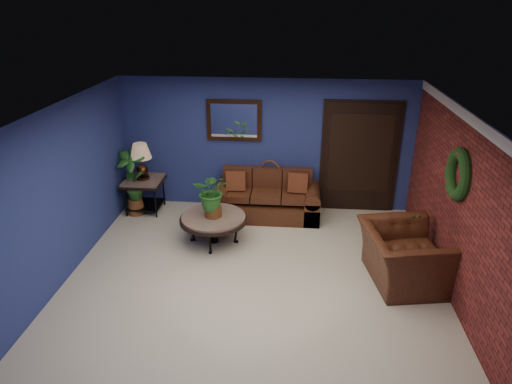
# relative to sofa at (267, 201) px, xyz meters

# --- Properties ---
(floor) EXTENTS (5.50, 5.50, 0.00)m
(floor) POSITION_rel_sofa_xyz_m (-0.05, -2.07, -0.29)
(floor) COLOR beige
(floor) RESTS_ON ground
(wall_back) EXTENTS (5.50, 0.04, 2.50)m
(wall_back) POSITION_rel_sofa_xyz_m (-0.05, 0.43, 0.96)
(wall_back) COLOR navy
(wall_back) RESTS_ON ground
(wall_left) EXTENTS (0.04, 5.00, 2.50)m
(wall_left) POSITION_rel_sofa_xyz_m (-2.80, -2.07, 0.96)
(wall_left) COLOR navy
(wall_left) RESTS_ON ground
(wall_right_brick) EXTENTS (0.04, 5.00, 2.50)m
(wall_right_brick) POSITION_rel_sofa_xyz_m (2.70, -2.07, 0.96)
(wall_right_brick) COLOR maroon
(wall_right_brick) RESTS_ON ground
(ceiling) EXTENTS (5.50, 5.00, 0.02)m
(ceiling) POSITION_rel_sofa_xyz_m (-0.05, -2.07, 2.21)
(ceiling) COLOR silver
(ceiling) RESTS_ON wall_back
(crown_molding) EXTENTS (0.03, 5.00, 0.14)m
(crown_molding) POSITION_rel_sofa_xyz_m (2.67, -2.07, 2.14)
(crown_molding) COLOR white
(crown_molding) RESTS_ON wall_right_brick
(wall_mirror) EXTENTS (1.02, 0.06, 0.77)m
(wall_mirror) POSITION_rel_sofa_xyz_m (-0.65, 0.39, 1.43)
(wall_mirror) COLOR #3C200F
(wall_mirror) RESTS_ON wall_back
(closet_door) EXTENTS (1.44, 0.06, 2.18)m
(closet_door) POSITION_rel_sofa_xyz_m (1.70, 0.40, 0.76)
(closet_door) COLOR black
(closet_door) RESTS_ON wall_back
(wreath) EXTENTS (0.16, 0.72, 0.72)m
(wreath) POSITION_rel_sofa_xyz_m (2.64, -2.02, 1.41)
(wreath) COLOR black
(wreath) RESTS_ON wall_right_brick
(sofa) EXTENTS (1.97, 0.85, 0.89)m
(sofa) POSITION_rel_sofa_xyz_m (0.00, 0.00, 0.00)
(sofa) COLOR #4D2816
(sofa) RESTS_ON ground
(coffee_table) EXTENTS (1.13, 1.13, 0.49)m
(coffee_table) POSITION_rel_sofa_xyz_m (-0.82, -1.12, 0.14)
(coffee_table) COLOR #524D48
(coffee_table) RESTS_ON ground
(end_table) EXTENTS (0.72, 0.72, 0.66)m
(end_table) POSITION_rel_sofa_xyz_m (-2.35, -0.02, 0.22)
(end_table) COLOR #524D48
(end_table) RESTS_ON ground
(table_lamp) EXTENTS (0.40, 0.40, 0.67)m
(table_lamp) POSITION_rel_sofa_xyz_m (-2.35, -0.02, 0.80)
(table_lamp) COLOR #3C200F
(table_lamp) RESTS_ON end_table
(side_chair) EXTENTS (0.54, 0.54, 1.04)m
(side_chair) POSITION_rel_sofa_xyz_m (0.01, 0.05, 0.30)
(side_chair) COLOR #5B2C1A
(side_chair) RESTS_ON ground
(armchair) EXTENTS (1.29, 1.42, 0.81)m
(armchair) POSITION_rel_sofa_xyz_m (2.10, -2.00, 0.12)
(armchair) COLOR #4D2816
(armchair) RESTS_ON ground
(coffee_plant) EXTENTS (0.58, 0.51, 0.77)m
(coffee_plant) POSITION_rel_sofa_xyz_m (-0.82, -1.12, 0.62)
(coffee_plant) COLOR brown
(coffee_plant) RESTS_ON coffee_table
(floor_plant) EXTENTS (0.44, 0.40, 0.82)m
(floor_plant) POSITION_rel_sofa_xyz_m (2.30, -1.38, 0.14)
(floor_plant) COLOR brown
(floor_plant) RESTS_ON ground
(tall_plant) EXTENTS (0.65, 0.52, 1.33)m
(tall_plant) POSITION_rel_sofa_xyz_m (-2.50, -0.16, 0.42)
(tall_plant) COLOR brown
(tall_plant) RESTS_ON ground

